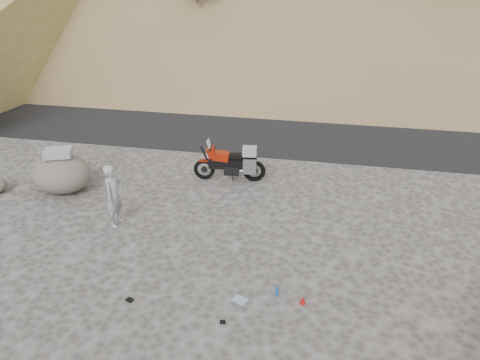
% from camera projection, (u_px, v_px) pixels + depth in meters
% --- Properties ---
extents(ground, '(140.00, 140.00, 0.00)m').
position_uv_depth(ground, '(203.00, 243.00, 11.37)').
color(ground, '#403D3B').
rests_on(ground, ground).
extents(road, '(120.00, 7.00, 0.05)m').
position_uv_depth(road, '(261.00, 124.00, 19.31)').
color(road, black).
rests_on(road, ground).
extents(motorcycle, '(2.23, 0.80, 1.33)m').
position_uv_depth(motorcycle, '(233.00, 163.00, 14.28)').
color(motorcycle, black).
rests_on(motorcycle, ground).
extents(man, '(0.46, 0.65, 1.66)m').
position_uv_depth(man, '(118.00, 224.00, 12.16)').
color(man, '#96969C').
rests_on(man, ground).
extents(boulder, '(1.93, 1.71, 1.30)m').
position_uv_depth(boulder, '(62.00, 173.00, 13.61)').
color(boulder, '#534E47').
rests_on(boulder, ground).
extents(gear_bottle, '(0.07, 0.07, 0.20)m').
position_uv_depth(gear_bottle, '(277.00, 292.00, 9.57)').
color(gear_bottle, '#184F95').
rests_on(gear_bottle, ground).
extents(gear_funnel, '(0.14, 0.14, 0.16)m').
position_uv_depth(gear_funnel, '(303.00, 300.00, 9.36)').
color(gear_funnel, '#AC0E0B').
rests_on(gear_funnel, ground).
extents(gear_glove_a, '(0.17, 0.14, 0.04)m').
position_uv_depth(gear_glove_a, '(130.00, 300.00, 9.46)').
color(gear_glove_a, black).
rests_on(gear_glove_a, ground).
extents(gear_glove_b, '(0.12, 0.10, 0.03)m').
position_uv_depth(gear_glove_b, '(223.00, 322.00, 8.89)').
color(gear_glove_b, black).
rests_on(gear_glove_b, ground).
extents(gear_blue_cloth, '(0.36, 0.32, 0.01)m').
position_uv_depth(gear_blue_cloth, '(240.00, 300.00, 9.48)').
color(gear_blue_cloth, '#829FC9').
rests_on(gear_blue_cloth, ground).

